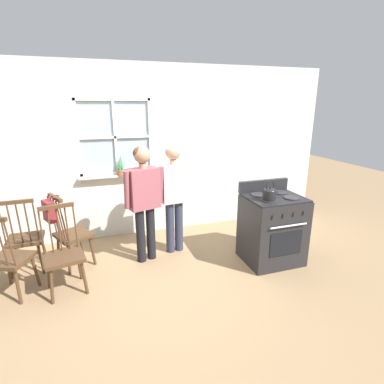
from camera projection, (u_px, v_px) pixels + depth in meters
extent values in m
plane|color=#937551|center=(167.00, 272.00, 3.89)|extent=(16.00, 16.00, 0.00)
cube|color=silver|center=(238.00, 148.00, 5.28)|extent=(3.07, 0.06, 2.70)
cube|color=silver|center=(120.00, 205.00, 4.88)|extent=(1.12, 0.06, 1.03)
cube|color=silver|center=(111.00, 79.00, 4.33)|extent=(1.12, 0.06, 0.52)
cube|color=silver|center=(118.00, 176.00, 4.67)|extent=(1.18, 0.10, 0.03)
cube|color=#9EB7C6|center=(115.00, 137.00, 4.58)|extent=(1.06, 0.01, 1.09)
cube|color=silver|center=(115.00, 137.00, 4.55)|extent=(0.04, 0.02, 1.15)
cube|color=silver|center=(115.00, 137.00, 4.55)|extent=(1.12, 0.02, 0.04)
cube|color=silver|center=(78.00, 138.00, 4.39)|extent=(0.04, 0.03, 1.15)
cube|color=silver|center=(150.00, 136.00, 4.72)|extent=(0.04, 0.03, 1.15)
cube|color=silver|center=(112.00, 99.00, 4.40)|extent=(1.12, 0.03, 0.04)
cube|color=silver|center=(118.00, 173.00, 4.71)|extent=(1.12, 0.03, 0.04)
cube|color=#4C331E|center=(74.00, 235.00, 3.96)|extent=(0.54, 0.55, 0.04)
cylinder|color=#4C331E|center=(93.00, 251.00, 4.02)|extent=(0.09, 0.06, 0.41)
cylinder|color=#4C331E|center=(81.00, 243.00, 4.25)|extent=(0.06, 0.09, 0.41)
cylinder|color=#4C331E|center=(69.00, 259.00, 3.80)|extent=(0.06, 0.09, 0.41)
cylinder|color=#4C331E|center=(58.00, 250.00, 4.03)|extent=(0.09, 0.06, 0.41)
cylinder|color=#4C331E|center=(64.00, 223.00, 3.65)|extent=(0.07, 0.05, 0.54)
cylinder|color=#4C331E|center=(61.00, 221.00, 3.71)|extent=(0.07, 0.05, 0.54)
cylinder|color=#4C331E|center=(58.00, 219.00, 3.77)|extent=(0.07, 0.05, 0.54)
cylinder|color=#4C331E|center=(55.00, 217.00, 3.83)|extent=(0.07, 0.05, 0.54)
cylinder|color=#4C331E|center=(52.00, 216.00, 3.89)|extent=(0.07, 0.05, 0.54)
cube|color=#4C331E|center=(55.00, 198.00, 3.69)|extent=(0.20, 0.36, 0.04)
cube|color=#4C331E|center=(64.00, 257.00, 3.38)|extent=(0.49, 0.47, 0.04)
cylinder|color=#4C331E|center=(52.00, 286.00, 3.24)|extent=(0.06, 0.08, 0.41)
cylinder|color=#4C331E|center=(84.00, 278.00, 3.40)|extent=(0.08, 0.06, 0.41)
cylinder|color=#4C331E|center=(49.00, 272.00, 3.50)|extent=(0.08, 0.06, 0.41)
cylinder|color=#4C331E|center=(79.00, 265.00, 3.66)|extent=(0.06, 0.08, 0.41)
cylinder|color=#4C331E|center=(42.00, 233.00, 3.36)|extent=(0.03, 0.08, 0.54)
cylinder|color=#4C331E|center=(50.00, 232.00, 3.41)|extent=(0.03, 0.08, 0.54)
cylinder|color=#4C331E|center=(59.00, 230.00, 3.45)|extent=(0.03, 0.08, 0.54)
cylinder|color=#4C331E|center=(67.00, 228.00, 3.49)|extent=(0.03, 0.08, 0.54)
cylinder|color=#4C331E|center=(75.00, 227.00, 3.53)|extent=(0.03, 0.08, 0.54)
cube|color=#4C331E|center=(56.00, 207.00, 3.37)|extent=(0.38, 0.11, 0.04)
cube|color=#4C331E|center=(10.00, 260.00, 3.33)|extent=(0.55, 0.54, 0.04)
cylinder|color=#4C331E|center=(36.00, 271.00, 3.53)|extent=(0.08, 0.06, 0.41)
cylinder|color=#4C331E|center=(9.00, 269.00, 3.57)|extent=(0.06, 0.09, 0.41)
cylinder|color=#4C331E|center=(18.00, 287.00, 3.23)|extent=(0.06, 0.09, 0.41)
cylinder|color=#4C331E|center=(10.00, 245.00, 3.08)|extent=(0.05, 0.08, 0.54)
cylinder|color=#4C331E|center=(2.00, 245.00, 3.08)|extent=(0.05, 0.08, 0.54)
cube|color=#4C331E|center=(25.00, 239.00, 3.83)|extent=(0.43, 0.41, 0.04)
cylinder|color=#4C331E|center=(44.00, 248.00, 4.10)|extent=(0.06, 0.07, 0.41)
cylinder|color=#4C331E|center=(16.00, 252.00, 3.99)|extent=(0.07, 0.06, 0.41)
cylinder|color=#4C331E|center=(41.00, 259.00, 3.81)|extent=(0.07, 0.06, 0.41)
cylinder|color=#4C331E|center=(11.00, 263.00, 3.70)|extent=(0.06, 0.07, 0.41)
cylinder|color=#4C331E|center=(36.00, 223.00, 3.66)|extent=(0.02, 0.07, 0.54)
cylinder|color=#4C331E|center=(28.00, 224.00, 3.63)|extent=(0.02, 0.07, 0.54)
cylinder|color=#4C331E|center=(19.00, 225.00, 3.60)|extent=(0.02, 0.07, 0.54)
cylinder|color=#4C331E|center=(11.00, 226.00, 3.57)|extent=(0.02, 0.07, 0.54)
cylinder|color=#4C331E|center=(2.00, 227.00, 3.54)|extent=(0.02, 0.07, 0.54)
cube|color=#4C331E|center=(15.00, 202.00, 3.52)|extent=(0.38, 0.05, 0.04)
cylinder|color=black|center=(141.00, 235.00, 4.06)|extent=(0.12, 0.12, 0.77)
cylinder|color=black|center=(151.00, 233.00, 4.14)|extent=(0.12, 0.12, 0.77)
cube|color=#934C56|center=(144.00, 188.00, 3.91)|extent=(0.44, 0.31, 0.54)
cylinder|color=#934C56|center=(127.00, 190.00, 3.76)|extent=(0.10, 0.13, 0.50)
cylinder|color=#934C56|center=(160.00, 184.00, 4.02)|extent=(0.10, 0.13, 0.50)
cylinder|color=tan|center=(143.00, 166.00, 3.83)|extent=(0.10, 0.10, 0.07)
sphere|color=tan|center=(142.00, 155.00, 3.79)|extent=(0.22, 0.22, 0.22)
ellipsoid|color=brown|center=(141.00, 153.00, 3.79)|extent=(0.22, 0.22, 0.18)
cylinder|color=#2D3347|center=(170.00, 227.00, 4.33)|extent=(0.12, 0.12, 0.76)
cylinder|color=#2D3347|center=(179.00, 226.00, 4.38)|extent=(0.12, 0.12, 0.76)
cube|color=beige|center=(174.00, 183.00, 4.17)|extent=(0.37, 0.24, 0.54)
cylinder|color=beige|center=(159.00, 184.00, 4.06)|extent=(0.09, 0.12, 0.50)
cylinder|color=beige|center=(188.00, 181.00, 4.23)|extent=(0.09, 0.12, 0.50)
cylinder|color=tan|center=(173.00, 162.00, 4.08)|extent=(0.10, 0.10, 0.07)
sphere|color=tan|center=(173.00, 152.00, 4.04)|extent=(0.22, 0.22, 0.22)
ellipsoid|color=silver|center=(173.00, 150.00, 4.05)|extent=(0.22, 0.22, 0.18)
cube|color=#232326|center=(272.00, 230.00, 4.07)|extent=(0.75, 0.64, 0.90)
cube|color=black|center=(275.00, 198.00, 3.94)|extent=(0.73, 0.61, 0.02)
cylinder|color=#2D2D30|center=(269.00, 200.00, 3.76)|extent=(0.20, 0.20, 0.02)
cylinder|color=#2D2D30|center=(292.00, 198.00, 3.87)|extent=(0.20, 0.20, 0.02)
cylinder|color=#2D2D30|center=(258.00, 195.00, 4.00)|extent=(0.20, 0.20, 0.02)
cylinder|color=#2D2D30|center=(280.00, 193.00, 4.10)|extent=(0.20, 0.20, 0.02)
cube|color=#232326|center=(263.00, 185.00, 4.17)|extent=(0.75, 0.06, 0.16)
cube|color=black|center=(286.00, 244.00, 3.79)|extent=(0.46, 0.01, 0.32)
cylinder|color=silver|center=(289.00, 226.00, 3.70)|extent=(0.52, 0.02, 0.02)
cylinder|color=#232326|center=(273.00, 217.00, 3.60)|extent=(0.04, 0.02, 0.04)
cylinder|color=#232326|center=(284.00, 215.00, 3.65)|extent=(0.04, 0.02, 0.04)
cylinder|color=#232326|center=(294.00, 214.00, 3.69)|extent=(0.04, 0.02, 0.04)
cylinder|color=#232326|center=(304.00, 213.00, 3.74)|extent=(0.04, 0.02, 0.04)
cylinder|color=black|center=(269.00, 195.00, 3.75)|extent=(0.17, 0.17, 0.12)
ellipsoid|color=black|center=(270.00, 191.00, 3.73)|extent=(0.16, 0.16, 0.07)
sphere|color=black|center=(270.00, 187.00, 3.72)|extent=(0.03, 0.03, 0.03)
cylinder|color=black|center=(275.00, 193.00, 3.76)|extent=(0.08, 0.03, 0.07)
torus|color=black|center=(270.00, 186.00, 3.71)|extent=(0.12, 0.01, 0.12)
cylinder|color=#935B3D|center=(121.00, 172.00, 4.66)|extent=(0.14, 0.14, 0.08)
cylinder|color=#33261C|center=(121.00, 170.00, 4.65)|extent=(0.12, 0.12, 0.01)
cone|color=#388447|center=(122.00, 162.00, 4.63)|extent=(0.07, 0.05, 0.24)
cone|color=#388447|center=(120.00, 166.00, 4.65)|extent=(0.04, 0.06, 0.10)
cone|color=#388447|center=(119.00, 162.00, 4.61)|extent=(0.11, 0.05, 0.24)
cone|color=#388447|center=(120.00, 166.00, 4.61)|extent=(0.05, 0.05, 0.14)
cone|color=#388447|center=(121.00, 164.00, 4.61)|extent=(0.06, 0.07, 0.18)
cube|color=maroon|center=(49.00, 211.00, 3.67)|extent=(0.18, 0.24, 0.26)
torus|color=maroon|center=(54.00, 197.00, 3.68)|extent=(0.17, 0.17, 0.01)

